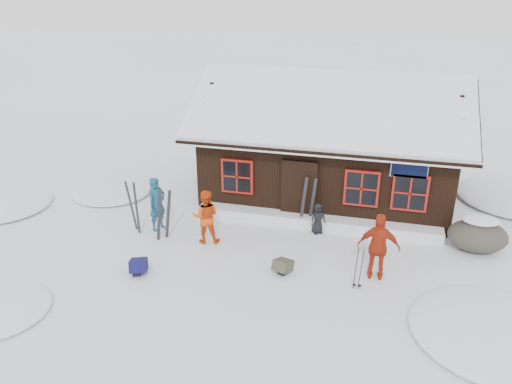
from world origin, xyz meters
TOP-DOWN VIEW (x-y plane):
  - ground at (0.00, 0.00)m, footprint 120.00×120.00m
  - mountain_hut at (1.50, 4.98)m, footprint 8.90×6.09m
  - snow_drift at (1.50, 2.25)m, footprint 7.60×0.60m
  - snow_mounds at (1.65, 1.86)m, footprint 20.60×13.20m
  - skier_teal at (-3.18, 0.84)m, footprint 0.61×0.73m
  - skier_orange_left at (-1.47, 0.46)m, footprint 0.92×0.79m
  - skier_orange_right at (3.44, -0.27)m, footprint 1.07×0.46m
  - skier_crouched at (1.62, 1.83)m, footprint 0.57×0.53m
  - boulder at (6.14, 1.93)m, footprint 1.63×1.22m
  - ski_pair_left at (-2.74, 0.34)m, footprint 0.46×0.31m
  - ski_pair_mid at (-3.83, 0.60)m, footprint 0.51×0.28m
  - ski_pair_right at (1.23, 2.20)m, footprint 0.53×0.16m
  - ski_poles at (3.00, -0.87)m, footprint 0.21×0.10m
  - backpack_blue at (-2.61, -1.62)m, footprint 0.61×0.69m
  - backpack_olive at (1.05, -0.63)m, footprint 0.54×0.62m

SIDE VIEW (x-z plane):
  - ground at x=0.00m, z-range 0.00..0.00m
  - snow_mounds at x=1.65m, z-range -0.24..0.24m
  - backpack_olive at x=1.05m, z-range 0.00..0.29m
  - backpack_blue at x=-2.61m, z-range 0.00..0.31m
  - snow_drift at x=1.50m, z-range 0.00..0.35m
  - boulder at x=6.14m, z-range 0.01..0.96m
  - skier_crouched at x=1.62m, z-range 0.00..0.98m
  - ski_poles at x=3.00m, z-range -0.04..1.14m
  - ski_pair_left at x=-2.74m, z-range -0.05..1.54m
  - ski_pair_mid at x=-3.83m, z-range -0.05..1.59m
  - ski_pair_right at x=1.23m, z-range -0.05..1.63m
  - skier_orange_left at x=-1.47m, z-range 0.00..1.63m
  - skier_teal at x=-3.18m, z-range 0.00..1.69m
  - skier_orange_right at x=3.44m, z-range 0.00..1.82m
  - mountain_hut at x=1.50m, z-range -0.63..3.79m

